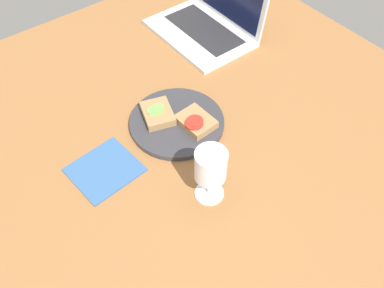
% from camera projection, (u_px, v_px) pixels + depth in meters
% --- Properties ---
extents(wooden_table, '(1.40, 1.40, 0.03)m').
position_uv_depth(wooden_table, '(191.00, 134.00, 1.15)').
color(wooden_table, brown).
rests_on(wooden_table, ground).
extents(plate, '(0.26, 0.26, 0.02)m').
position_uv_depth(plate, '(177.00, 122.00, 1.15)').
color(plate, '#333338').
rests_on(plate, wooden_table).
extents(sandwich_with_tomato, '(0.10, 0.08, 0.03)m').
position_uv_depth(sandwich_with_tomato, '(196.00, 122.00, 1.13)').
color(sandwich_with_tomato, '#937047').
rests_on(sandwich_with_tomato, plate).
extents(sandwich_with_cucumber, '(0.12, 0.10, 0.03)m').
position_uv_depth(sandwich_with_cucumber, '(158.00, 113.00, 1.15)').
color(sandwich_with_cucumber, '#937047').
rests_on(sandwich_with_cucumber, plate).
extents(wine_glass, '(0.07, 0.07, 0.15)m').
position_uv_depth(wine_glass, '(211.00, 167.00, 0.93)').
color(wine_glass, white).
rests_on(wine_glass, wooden_table).
extents(laptop, '(0.34, 0.25, 0.20)m').
position_uv_depth(laptop, '(209.00, 20.00, 1.41)').
color(laptop, silver).
rests_on(laptop, wooden_table).
extents(napkin, '(0.16, 0.17, 0.00)m').
position_uv_depth(napkin, '(105.00, 170.00, 1.06)').
color(napkin, '#33598C').
rests_on(napkin, wooden_table).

